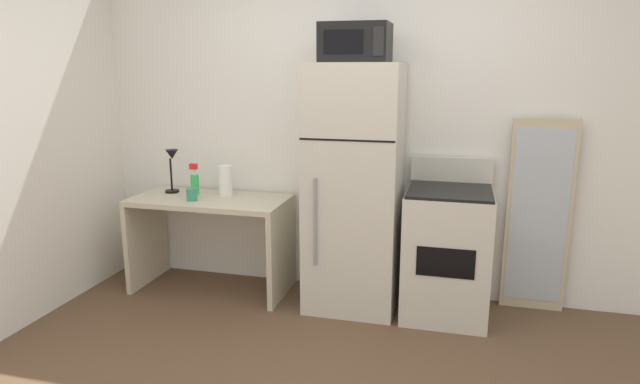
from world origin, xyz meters
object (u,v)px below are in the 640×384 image
Objects in this scene: refrigerator at (354,189)px; leaning_mirror at (538,217)px; oven_range at (447,252)px; paper_towel_roll at (225,180)px; microwave at (356,43)px; desk_lamp at (172,164)px; coffee_mug at (192,195)px; desk at (211,225)px; spray_bottle at (195,182)px.

leaning_mirror is (1.29, 0.25, -0.18)m from refrigerator.
paper_towel_roll is at bearing 176.24° from oven_range.
microwave is at bearing -89.67° from refrigerator.
coffee_mug is at bearing -36.81° from desk_lamp.
refrigerator is 1.61× the size of oven_range.
paper_towel_roll is at bearing -176.55° from leaning_mirror.
oven_range reaches higher than desk.
desk_lamp is 1.42× the size of spray_bottle.
paper_towel_roll is at bearing 172.75° from microwave.
coffee_mug is at bearing -175.61° from microwave.
desk is at bearing 179.91° from oven_range.
refrigerator is (1.31, -0.08, 0.04)m from spray_bottle.
refrigerator is (1.23, 0.12, 0.09)m from coffee_mug.
desk_lamp is 0.46m from paper_towel_roll.
desk_lamp is 1.51m from refrigerator.
refrigerator reaches higher than desk_lamp.
coffee_mug is 0.09× the size of oven_range.
leaning_mirror is (2.60, 0.17, -0.15)m from spray_bottle.
spray_bottle is (-0.16, 0.08, 0.32)m from desk.
leaning_mirror is at bearing 3.45° from paper_towel_roll.
desk is 2.45m from leaning_mirror.
paper_towel_roll is 1.78m from oven_range.
desk is at bearing 178.82° from microwave.
desk_lamp reaches higher than paper_towel_roll.
desk_lamp is 0.24m from spray_bottle.
refrigerator reaches higher than oven_range.
paper_towel_roll is 1.06m from refrigerator.
desk is at bearing 179.88° from refrigerator.
desk is 1.81m from oven_range.
refrigerator is 0.79m from oven_range.
leaning_mirror is at bearing 5.93° from desk.
spray_bottle is at bearing 153.88° from desk.
spray_bottle reaches higher than paper_towel_roll.
desk is at bearing -26.12° from spray_bottle.
coffee_mug is at bearing -174.63° from refrigerator.
coffee_mug is 0.38× the size of spray_bottle.
coffee_mug is 0.05× the size of refrigerator.
leaning_mirror is at bearing 3.79° from spray_bottle.
desk is 0.59m from desk_lamp.
coffee_mug is at bearing -171.64° from leaning_mirror.
leaning_mirror is at bearing 3.47° from desk_lamp.
desk_lamp is 2.81m from leaning_mirror.
paper_towel_roll is at bearing 3.57° from desk_lamp.
oven_range is (0.67, 0.02, -1.43)m from microwave.
coffee_mug is at bearing -126.90° from desk.
refrigerator is at bearing -6.12° from paper_towel_roll.
microwave is 0.42× the size of oven_range.
desk_lamp is 0.39m from coffee_mug.
desk_lamp is at bearing 177.73° from oven_range.
coffee_mug is 0.30m from paper_towel_roll.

